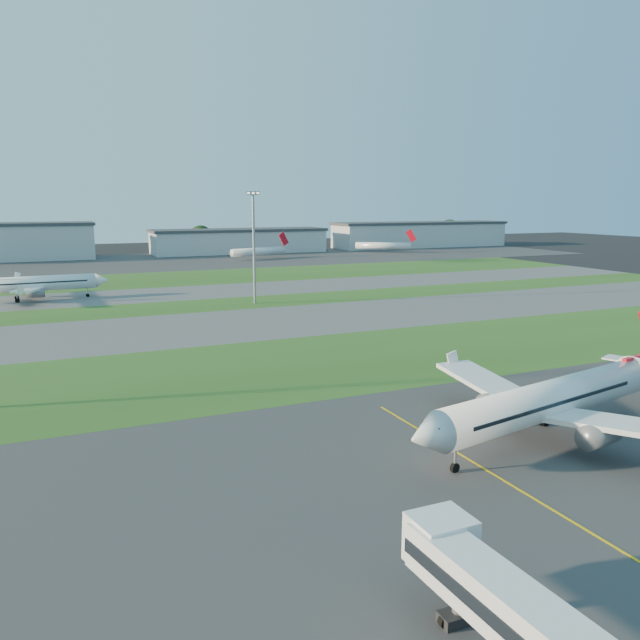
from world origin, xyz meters
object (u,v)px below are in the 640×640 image
mini_jet_near (259,251)px  mini_jet_far (383,246)px  airliner_taxiing (30,284)px  light_mast_centre (254,240)px  airliner_parked (550,401)px

mini_jet_near → mini_jet_far: bearing=-7.0°
airliner_taxiing → light_mast_centre: light_mast_centre is taller
airliner_taxiing → mini_jet_far: (150.85, 94.50, -0.67)m
mini_jet_far → light_mast_centre: bearing=-96.5°
mini_jet_far → light_mast_centre: size_ratio=0.96×
airliner_taxiing → mini_jet_far: airliner_taxiing is taller
mini_jet_near → mini_jet_far: size_ratio=1.13×
airliner_parked → mini_jet_far: bearing=53.1°
airliner_parked → light_mast_centre: light_mast_centre is taller
light_mast_centre → airliner_parked: bearing=-89.8°
airliner_taxiing → mini_jet_near: (85.73, 84.30, -0.67)m
mini_jet_far → airliner_parked: bearing=-81.7°
airliner_parked → light_mast_centre: bearing=78.9°
airliner_parked → mini_jet_far: 237.34m
airliner_taxiing → mini_jet_far: size_ratio=1.46×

